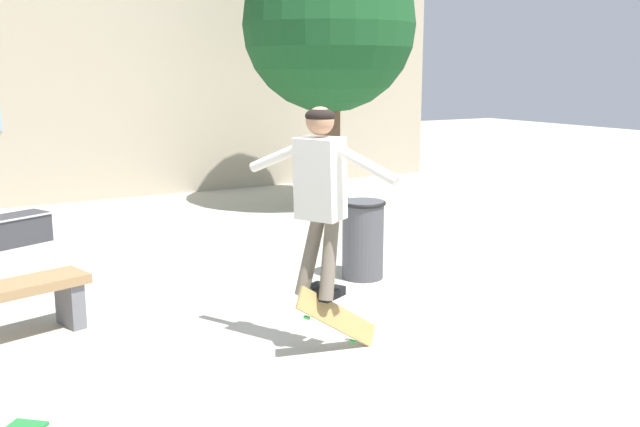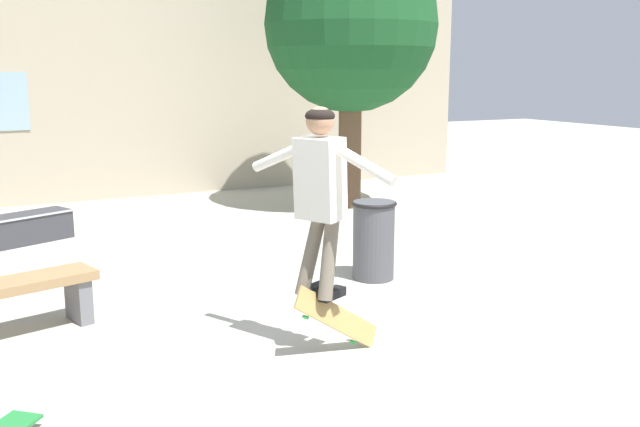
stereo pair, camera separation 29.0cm
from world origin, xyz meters
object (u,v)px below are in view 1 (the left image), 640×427
(trash_bin, at_px, (363,238))
(skateboard_flipping, at_px, (337,317))
(tree_right, at_px, (329,26))
(skater, at_px, (320,186))

(trash_bin, height_order, skateboard_flipping, trash_bin)
(tree_right, relative_size, skateboard_flipping, 5.42)
(skater, bearing_deg, trash_bin, 21.47)
(tree_right, relative_size, trash_bin, 5.07)
(tree_right, height_order, skateboard_flipping, tree_right)
(trash_bin, relative_size, skateboard_flipping, 1.07)
(trash_bin, height_order, skater, skater)
(tree_right, distance_m, trash_bin, 4.67)
(skater, bearing_deg, skateboard_flipping, -69.29)
(trash_bin, xyz_separation_m, skater, (-1.38, -1.50, 0.87))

